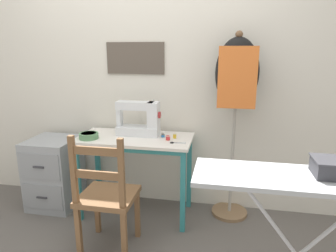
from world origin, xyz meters
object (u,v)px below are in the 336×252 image
(scissors, at_px, (175,143))
(thread_spool_near_machine, at_px, (163,136))
(sewing_machine, at_px, (141,120))
(filing_cabinet, at_px, (55,172))
(dress_form, at_px, (237,83))
(thread_spool_mid_table, at_px, (168,138))
(wooden_chair, at_px, (106,197))
(thread_spool_far_edge, at_px, (175,136))
(fabric_bowl, at_px, (89,136))
(ironing_board, at_px, (306,187))
(storage_box, at_px, (335,168))

(scissors, distance_m, thread_spool_near_machine, 0.19)
(sewing_machine, xyz_separation_m, filing_cabinet, (-0.85, -0.06, -0.54))
(dress_form, bearing_deg, scissors, -152.24)
(thread_spool_mid_table, relative_size, filing_cabinet, 0.07)
(wooden_chair, bearing_deg, filing_cabinet, 143.99)
(scissors, relative_size, thread_spool_far_edge, 2.97)
(fabric_bowl, relative_size, dress_form, 0.10)
(thread_spool_far_edge, relative_size, ironing_board, 0.04)
(scissors, bearing_deg, wooden_chair, -134.66)
(sewing_machine, xyz_separation_m, scissors, (0.34, -0.17, -0.14))
(storage_box, bearing_deg, thread_spool_near_machine, 138.03)
(sewing_machine, height_order, storage_box, sewing_machine)
(ironing_board, relative_size, storage_box, 5.29)
(thread_spool_mid_table, bearing_deg, ironing_board, -46.49)
(scissors, relative_size, thread_spool_mid_table, 2.90)
(storage_box, bearing_deg, fabric_bowl, 154.57)
(fabric_bowl, bearing_deg, filing_cabinet, 164.01)
(filing_cabinet, relative_size, dress_form, 0.41)
(fabric_bowl, bearing_deg, thread_spool_mid_table, 6.57)
(filing_cabinet, height_order, ironing_board, ironing_board)
(thread_spool_far_edge, xyz_separation_m, filing_cabinet, (-1.16, -0.02, -0.42))
(sewing_machine, xyz_separation_m, storage_box, (1.26, -0.98, 0.04))
(fabric_bowl, height_order, scissors, fabric_bowl)
(thread_spool_far_edge, distance_m, storage_box, 1.34)
(scissors, xyz_separation_m, ironing_board, (0.79, -0.84, 0.09))
(sewing_machine, bearing_deg, thread_spool_far_edge, -8.01)
(scissors, relative_size, dress_form, 0.08)
(filing_cabinet, bearing_deg, wooden_chair, -36.01)
(fabric_bowl, xyz_separation_m, wooden_chair, (0.32, -0.42, -0.32))
(filing_cabinet, bearing_deg, scissors, -5.40)
(wooden_chair, bearing_deg, dress_form, 37.22)
(ironing_board, bearing_deg, storage_box, 16.25)
(thread_spool_mid_table, xyz_separation_m, wooden_chair, (-0.36, -0.50, -0.32))
(sewing_machine, xyz_separation_m, fabric_bowl, (-0.41, -0.18, -0.11))
(sewing_machine, xyz_separation_m, thread_spool_far_edge, (0.31, -0.04, -0.12))
(thread_spool_mid_table, xyz_separation_m, thread_spool_far_edge, (0.05, 0.06, 0.00))
(fabric_bowl, bearing_deg, dress_form, 12.07)
(filing_cabinet, distance_m, storage_box, 2.37)
(sewing_machine, relative_size, ironing_board, 0.35)
(thread_spool_far_edge, height_order, filing_cabinet, thread_spool_far_edge)
(thread_spool_far_edge, bearing_deg, dress_form, 13.50)
(sewing_machine, bearing_deg, storage_box, -37.82)
(sewing_machine, distance_m, filing_cabinet, 1.01)
(fabric_bowl, relative_size, storage_box, 0.79)
(thread_spool_near_machine, distance_m, wooden_chair, 0.72)
(scissors, bearing_deg, thread_spool_mid_table, 138.88)
(fabric_bowl, relative_size, ironing_board, 0.15)
(thread_spool_near_machine, relative_size, storage_box, 0.18)
(sewing_machine, relative_size, storage_box, 1.87)
(thread_spool_mid_table, distance_m, dress_form, 0.73)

